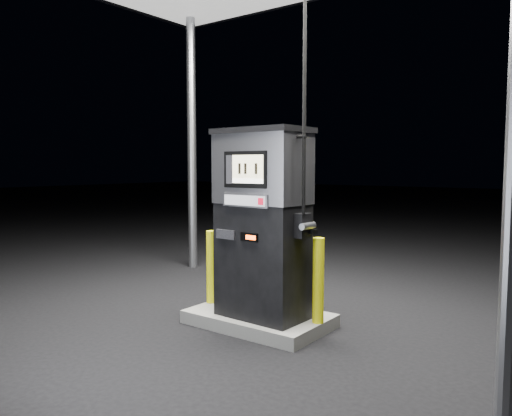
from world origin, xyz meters
The scene contains 5 objects.
ground centered at (0.00, 0.00, 0.00)m, with size 80.00×80.00×0.00m, color black.
pump_island centered at (0.00, 0.00, 0.07)m, with size 1.60×1.00×0.15m, color slate.
fuel_dispenser centered at (0.12, -0.10, 1.24)m, with size 1.18×0.67×4.41m.
bollard_left centered at (-0.74, -0.01, 0.60)m, with size 0.12×0.12×0.91m, color #EFEE0D.
bollard_right centered at (0.74, 0.09, 0.62)m, with size 0.13×0.13×0.94m, color #EFEE0D.
Camera 1 is at (3.40, -4.60, 1.86)m, focal length 35.00 mm.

